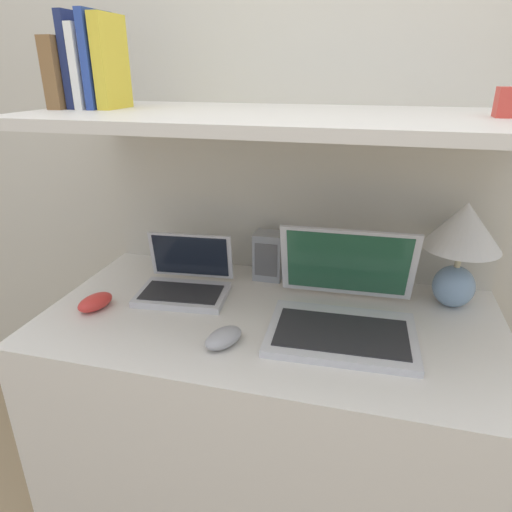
% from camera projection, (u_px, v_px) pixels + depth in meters
% --- Properties ---
extents(wall_back, '(6.00, 0.05, 2.40)m').
position_uv_depth(wall_back, '(299.00, 142.00, 1.47)').
color(wall_back, beige).
rests_on(wall_back, ground_plane).
extents(desk, '(1.28, 0.66, 0.77)m').
position_uv_depth(desk, '(268.00, 424.00, 1.43)').
color(desk, silver).
rests_on(desk, ground_plane).
extents(back_riser, '(1.28, 0.04, 1.29)m').
position_uv_depth(back_riser, '(291.00, 300.00, 1.65)').
color(back_riser, beige).
rests_on(back_riser, ground_plane).
extents(shelf, '(1.28, 0.59, 0.03)m').
position_uv_depth(shelf, '(279.00, 118.00, 1.15)').
color(shelf, silver).
rests_on(shelf, back_riser).
extents(table_lamp, '(0.21, 0.21, 0.31)m').
position_uv_depth(table_lamp, '(462.00, 240.00, 1.27)').
color(table_lamp, '#7593B2').
rests_on(table_lamp, desk).
extents(laptop_large, '(0.39, 0.38, 0.25)m').
position_uv_depth(laptop_large, '(343.00, 310.00, 1.22)').
color(laptop_large, silver).
rests_on(laptop_large, desk).
extents(laptop_small, '(0.29, 0.24, 0.17)m').
position_uv_depth(laptop_small, '(185.00, 282.00, 1.41)').
color(laptop_small, silver).
rests_on(laptop_small, desk).
extents(computer_mouse, '(0.11, 0.13, 0.04)m').
position_uv_depth(computer_mouse, '(224.00, 338.00, 1.14)').
color(computer_mouse, '#99999E').
rests_on(computer_mouse, desk).
extents(second_mouse, '(0.10, 0.13, 0.04)m').
position_uv_depth(second_mouse, '(95.00, 302.00, 1.32)').
color(second_mouse, red).
rests_on(second_mouse, desk).
extents(router_box, '(0.09, 0.08, 0.16)m').
position_uv_depth(router_box, '(269.00, 256.00, 1.50)').
color(router_box, gray).
rests_on(router_box, desk).
extents(book_brown, '(0.04, 0.17, 0.18)m').
position_uv_depth(book_brown, '(69.00, 73.00, 1.24)').
color(book_brown, brown).
rests_on(book_brown, shelf).
extents(book_navy, '(0.02, 0.13, 0.24)m').
position_uv_depth(book_navy, '(79.00, 61.00, 1.22)').
color(book_navy, navy).
rests_on(book_navy, shelf).
extents(book_white, '(0.02, 0.15, 0.21)m').
position_uv_depth(book_white, '(89.00, 67.00, 1.22)').
color(book_white, silver).
rests_on(book_white, shelf).
extents(book_blue, '(0.02, 0.14, 0.24)m').
position_uv_depth(book_blue, '(99.00, 61.00, 1.21)').
color(book_blue, '#284293').
rests_on(book_blue, shelf).
extents(book_yellow, '(0.03, 0.13, 0.23)m').
position_uv_depth(book_yellow, '(111.00, 62.00, 1.20)').
color(book_yellow, gold).
rests_on(book_yellow, shelf).
extents(shelf_gadget, '(0.06, 0.05, 0.06)m').
position_uv_depth(shelf_gadget, '(511.00, 102.00, 1.01)').
color(shelf_gadget, '#CC3D33').
rests_on(shelf_gadget, shelf).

